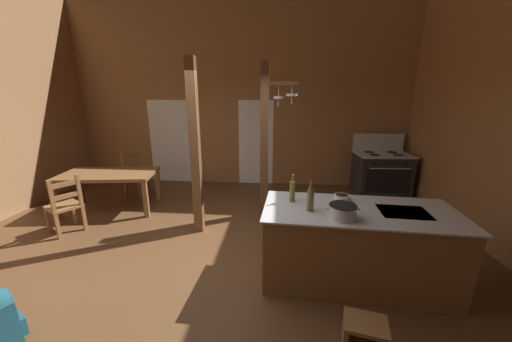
% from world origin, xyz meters
% --- Properties ---
extents(ground_plane, '(8.70, 7.68, 0.10)m').
position_xyz_m(ground_plane, '(0.00, 0.00, -0.05)').
color(ground_plane, brown).
extents(wall_back, '(8.70, 0.14, 4.35)m').
position_xyz_m(wall_back, '(0.00, 3.51, 2.18)').
color(wall_back, '#93663F').
rests_on(wall_back, ground_plane).
extents(glazed_door_back_left, '(1.00, 0.01, 2.05)m').
position_xyz_m(glazed_door_back_left, '(-1.78, 3.44, 1.02)').
color(glazed_door_back_left, white).
rests_on(glazed_door_back_left, ground_plane).
extents(glazed_panel_back_right, '(0.84, 0.01, 2.05)m').
position_xyz_m(glazed_panel_back_right, '(0.39, 3.44, 1.02)').
color(glazed_panel_back_right, white).
rests_on(glazed_panel_back_right, ground_plane).
extents(kitchen_island, '(2.21, 1.09, 0.92)m').
position_xyz_m(kitchen_island, '(1.89, -0.26, 0.46)').
color(kitchen_island, brown).
rests_on(kitchen_island, ground_plane).
extents(stove_range, '(1.18, 0.87, 1.32)m').
position_xyz_m(stove_range, '(3.24, 2.87, 0.48)').
color(stove_range, black).
rests_on(stove_range, ground_plane).
extents(support_post_with_pot_rack, '(0.64, 0.19, 2.70)m').
position_xyz_m(support_post_with_pot_rack, '(0.73, 1.59, 1.44)').
color(support_post_with_pot_rack, brown).
rests_on(support_post_with_pot_rack, ground_plane).
extents(support_post_center, '(0.14, 0.14, 2.70)m').
position_xyz_m(support_post_center, '(-0.32, 0.84, 1.35)').
color(support_post_center, brown).
rests_on(support_post_center, ground_plane).
extents(step_stool, '(0.41, 0.35, 0.30)m').
position_xyz_m(step_stool, '(1.73, -1.25, 0.18)').
color(step_stool, brown).
rests_on(step_stool, ground_plane).
extents(dining_table, '(1.80, 1.12, 0.74)m').
position_xyz_m(dining_table, '(-2.26, 1.54, 0.65)').
color(dining_table, brown).
rests_on(dining_table, ground_plane).
extents(ladderback_chair_near_window, '(0.61, 0.61, 0.95)m').
position_xyz_m(ladderback_chair_near_window, '(-2.44, 0.60, 0.45)').
color(ladderback_chair_near_window, brown).
rests_on(ladderback_chair_near_window, ground_plane).
extents(ladderback_chair_by_post, '(0.54, 0.54, 0.95)m').
position_xyz_m(ladderback_chair_by_post, '(-2.23, 2.46, 0.45)').
color(ladderback_chair_by_post, brown).
rests_on(ladderback_chair_by_post, ground_plane).
extents(stockpot_on_counter, '(0.35, 0.29, 0.15)m').
position_xyz_m(stockpot_on_counter, '(1.64, -0.51, 0.99)').
color(stockpot_on_counter, '#B7BABF').
rests_on(stockpot_on_counter, kitchen_island).
extents(mixing_bowl_on_counter, '(0.18, 0.18, 0.07)m').
position_xyz_m(mixing_bowl_on_counter, '(1.75, 0.03, 0.95)').
color(mixing_bowl_on_counter, silver).
rests_on(mixing_bowl_on_counter, kitchen_island).
extents(bottle_tall_on_counter, '(0.07, 0.07, 0.34)m').
position_xyz_m(bottle_tall_on_counter, '(1.13, -0.08, 1.05)').
color(bottle_tall_on_counter, brown).
rests_on(bottle_tall_on_counter, kitchen_island).
extents(bottle_short_on_counter, '(0.08, 0.08, 0.34)m').
position_xyz_m(bottle_short_on_counter, '(1.32, -0.33, 1.05)').
color(bottle_short_on_counter, brown).
rests_on(bottle_short_on_counter, kitchen_island).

